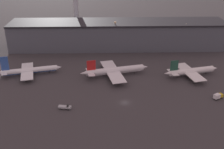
# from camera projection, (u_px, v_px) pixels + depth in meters

# --- Properties ---
(ground) EXTENTS (600.00, 600.00, 0.00)m
(ground) POSITION_uv_depth(u_px,v_px,m) (125.00, 103.00, 148.53)
(ground) COLOR #383538
(terminal_building) EXTENTS (167.61, 27.42, 21.13)m
(terminal_building) POSITION_uv_depth(u_px,v_px,m) (118.00, 35.00, 222.08)
(terminal_building) COLOR #4C515B
(terminal_building) RESTS_ON ground
(airplane_0) EXTENTS (40.48, 27.84, 13.80)m
(airplane_0) POSITION_uv_depth(u_px,v_px,m) (29.00, 70.00, 178.33)
(airplane_0) COLOR white
(airplane_0) RESTS_ON ground
(airplane_1) EXTENTS (43.94, 35.39, 11.82)m
(airplane_1) POSITION_uv_depth(u_px,v_px,m) (115.00, 71.00, 177.17)
(airplane_1) COLOR silver
(airplane_1) RESTS_ON ground
(airplane_2) EXTENTS (36.76, 28.87, 11.84)m
(airplane_2) POSITION_uv_depth(u_px,v_px,m) (191.00, 71.00, 176.69)
(airplane_2) COLOR white
(airplane_2) RESTS_ON ground
(service_vehicle_2) EXTENTS (6.78, 3.15, 2.55)m
(service_vehicle_2) POSITION_uv_depth(u_px,v_px,m) (65.00, 107.00, 142.37)
(service_vehicle_2) COLOR #9EA3A8
(service_vehicle_2) RESTS_ON ground
(service_vehicle_3) EXTENTS (5.93, 4.75, 3.07)m
(service_vehicle_3) POSITION_uv_depth(u_px,v_px,m) (218.00, 96.00, 151.42)
(service_vehicle_3) COLOR gold
(service_vehicle_3) RESTS_ON ground
(lamp_post_0) EXTENTS (1.80, 1.80, 19.69)m
(lamp_post_0) POSITION_uv_depth(u_px,v_px,m) (51.00, 35.00, 212.23)
(lamp_post_0) COLOR slate
(lamp_post_0) RESTS_ON ground
(lamp_post_1) EXTENTS (1.80, 1.80, 23.59)m
(lamp_post_1) POSITION_uv_depth(u_px,v_px,m) (115.00, 32.00, 212.39)
(lamp_post_1) COLOR slate
(lamp_post_1) RESTS_ON ground
(lamp_post_2) EXTENTS (1.80, 1.80, 21.21)m
(lamp_post_2) POSITION_uv_depth(u_px,v_px,m) (185.00, 33.00, 214.18)
(lamp_post_2) COLOR slate
(lamp_post_2) RESTS_ON ground
(control_tower) EXTENTS (9.00, 9.00, 51.48)m
(control_tower) POSITION_uv_depth(u_px,v_px,m) (76.00, 0.00, 252.37)
(control_tower) COLOR #99999E
(control_tower) RESTS_ON ground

